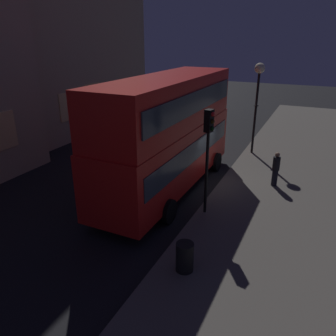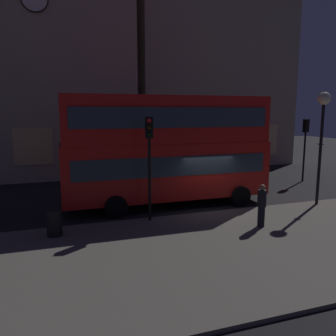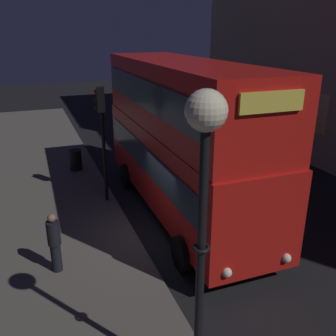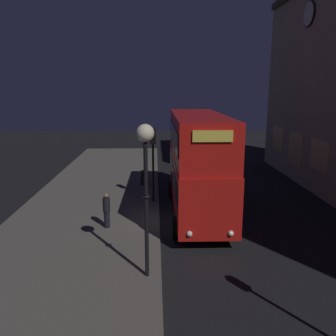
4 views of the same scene
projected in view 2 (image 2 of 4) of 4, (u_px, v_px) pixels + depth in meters
ground_plane at (207, 209)px, 16.17m from camera, size 80.00×80.00×0.00m
sidewalk_slab at (264, 243)px, 11.79m from camera, size 44.00×7.71×0.12m
building_with_clock at (31, 60)px, 24.23m from camera, size 13.86×7.51×16.47m
building_plain_facade at (206, 65)px, 30.54m from camera, size 13.43×8.54×17.44m
double_decker_bus at (167, 146)px, 16.35m from camera, size 10.06×3.00×5.28m
traffic_light_near_kerb at (149, 147)px, 13.60m from camera, size 0.37×0.39×4.25m
traffic_light_far_side at (305, 137)px, 22.17m from camera, size 0.34×0.37×4.10m
street_lamp at (323, 117)px, 15.90m from camera, size 0.59×0.59×5.35m
pedestrian at (262, 205)px, 13.15m from camera, size 0.34×0.34×1.68m
litter_bin at (54, 223)px, 12.26m from camera, size 0.55×0.55×0.95m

